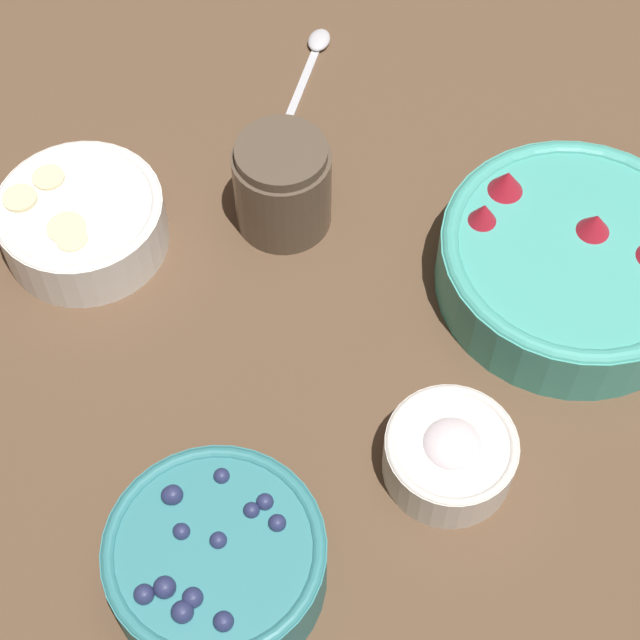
{
  "coord_description": "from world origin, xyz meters",
  "views": [
    {
      "loc": [
        0.33,
        0.45,
        0.77
      ],
      "look_at": [
        0.12,
        0.04,
        0.04
      ],
      "focal_mm": 60.0,
      "sensor_mm": 36.0,
      "label": 1
    }
  ],
  "objects_px": {
    "jar_chocolate": "(283,187)",
    "bowl_cream": "(450,453)",
    "bowl_bananas": "(81,219)",
    "bowl_blueberries": "(216,560)",
    "bowl_strawberries": "(575,260)"
  },
  "relations": [
    {
      "from": "bowl_bananas",
      "to": "bowl_cream",
      "type": "distance_m",
      "value": 0.38
    },
    {
      "from": "bowl_strawberries",
      "to": "bowl_blueberries",
      "type": "xyz_separation_m",
      "value": [
        0.38,
        0.11,
        -0.0
      ]
    },
    {
      "from": "bowl_blueberries",
      "to": "bowl_cream",
      "type": "bearing_deg",
      "value": -179.77
    },
    {
      "from": "bowl_strawberries",
      "to": "bowl_cream",
      "type": "relative_size",
      "value": 2.27
    },
    {
      "from": "jar_chocolate",
      "to": "bowl_strawberries",
      "type": "bearing_deg",
      "value": 136.79
    },
    {
      "from": "bowl_blueberries",
      "to": "jar_chocolate",
      "type": "relative_size",
      "value": 1.72
    },
    {
      "from": "bowl_strawberries",
      "to": "jar_chocolate",
      "type": "bearing_deg",
      "value": -43.21
    },
    {
      "from": "bowl_blueberries",
      "to": "bowl_cream",
      "type": "relative_size",
      "value": 1.56
    },
    {
      "from": "bowl_blueberries",
      "to": "jar_chocolate",
      "type": "distance_m",
      "value": 0.34
    },
    {
      "from": "bowl_strawberries",
      "to": "bowl_bananas",
      "type": "relative_size",
      "value": 1.59
    },
    {
      "from": "bowl_bananas",
      "to": "jar_chocolate",
      "type": "height_order",
      "value": "jar_chocolate"
    },
    {
      "from": "bowl_strawberries",
      "to": "jar_chocolate",
      "type": "height_order",
      "value": "jar_chocolate"
    },
    {
      "from": "jar_chocolate",
      "to": "bowl_cream",
      "type": "bearing_deg",
      "value": 91.38
    },
    {
      "from": "jar_chocolate",
      "to": "bowl_bananas",
      "type": "bearing_deg",
      "value": -17.89
    },
    {
      "from": "bowl_blueberries",
      "to": "jar_chocolate",
      "type": "xyz_separation_m",
      "value": [
        -0.19,
        -0.28,
        0.01
      ]
    }
  ]
}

